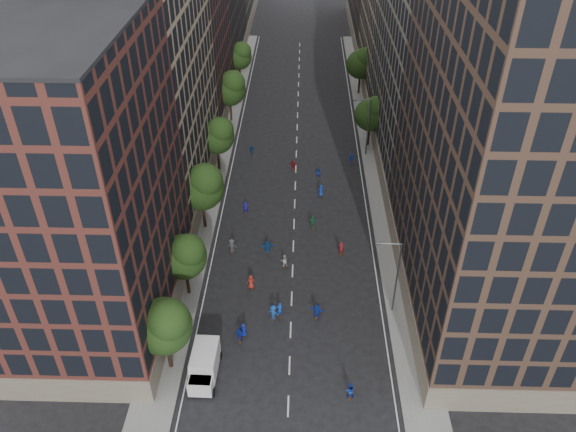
% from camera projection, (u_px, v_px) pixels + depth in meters
% --- Properties ---
extents(ground, '(240.00, 240.00, 0.00)m').
position_uv_depth(ground, '(296.00, 171.00, 81.97)').
color(ground, black).
rests_on(ground, ground).
extents(sidewalk_left, '(4.00, 105.00, 0.15)m').
position_uv_depth(sidewalk_left, '(220.00, 144.00, 88.27)').
color(sidewalk_left, slate).
rests_on(sidewalk_left, ground).
extents(sidewalk_right, '(4.00, 105.00, 0.15)m').
position_uv_depth(sidewalk_right, '(373.00, 147.00, 87.72)').
color(sidewalk_right, slate).
rests_on(sidewalk_right, ground).
extents(bldg_left_a, '(14.00, 22.00, 30.00)m').
position_uv_depth(bldg_left_a, '(79.00, 193.00, 50.12)').
color(bldg_left_a, '#4E241E').
rests_on(bldg_left_a, ground).
extents(bldg_left_b, '(14.00, 26.00, 34.00)m').
position_uv_depth(bldg_left_b, '(141.00, 71.00, 68.38)').
color(bldg_left_b, '#998164').
rests_on(bldg_left_b, ground).
extents(bldg_left_c, '(14.00, 20.00, 28.00)m').
position_uv_depth(bldg_left_c, '(179.00, 34.00, 88.76)').
color(bldg_left_c, '#4E241E').
rests_on(bldg_left_c, ground).
extents(bldg_right_a, '(14.00, 30.00, 36.00)m').
position_uv_depth(bldg_right_a, '(502.00, 147.00, 50.74)').
color(bldg_right_a, '#432F24').
rests_on(bldg_right_a, ground).
extents(bldg_right_b, '(14.00, 28.00, 33.00)m').
position_uv_depth(bldg_right_b, '(439.00, 52.00, 75.10)').
color(bldg_right_b, '#645D53').
rests_on(bldg_right_b, ground).
extents(tree_left_0, '(5.20, 5.20, 8.83)m').
position_uv_depth(tree_left_0, '(165.00, 324.00, 49.46)').
color(tree_left_0, black).
rests_on(tree_left_0, ground).
extents(tree_left_1, '(4.80, 4.80, 8.21)m').
position_uv_depth(tree_left_1, '(185.00, 255.00, 57.80)').
color(tree_left_1, black).
rests_on(tree_left_1, ground).
extents(tree_left_2, '(5.60, 5.60, 9.45)m').
position_uv_depth(tree_left_2, '(202.00, 186.00, 67.02)').
color(tree_left_2, black).
rests_on(tree_left_2, ground).
extents(tree_left_3, '(5.00, 5.00, 8.58)m').
position_uv_depth(tree_left_3, '(218.00, 135.00, 78.69)').
color(tree_left_3, black).
rests_on(tree_left_3, ground).
extents(tree_left_4, '(5.40, 5.40, 9.08)m').
position_uv_depth(tree_left_4, '(230.00, 87.00, 91.47)').
color(tree_left_4, black).
rests_on(tree_left_4, ground).
extents(tree_left_5, '(4.80, 4.80, 8.33)m').
position_uv_depth(tree_left_5, '(240.00, 55.00, 104.68)').
color(tree_left_5, black).
rests_on(tree_left_5, ground).
extents(tree_right_a, '(5.00, 5.00, 8.39)m').
position_uv_depth(tree_right_a, '(372.00, 113.00, 84.76)').
color(tree_right_a, black).
rests_on(tree_right_a, ground).
extents(tree_right_b, '(5.20, 5.20, 8.83)m').
position_uv_depth(tree_right_b, '(362.00, 63.00, 100.76)').
color(tree_right_b, black).
rests_on(tree_right_b, ground).
extents(streetlamp_near, '(2.64, 0.22, 9.06)m').
position_uv_depth(streetlamp_near, '(395.00, 274.00, 56.03)').
color(streetlamp_near, '#595B60').
rests_on(streetlamp_near, ground).
extents(streetlamp_far, '(2.64, 0.22, 9.06)m').
position_uv_depth(streetlamp_far, '(367.00, 124.00, 82.75)').
color(streetlamp_far, '#595B60').
rests_on(streetlamp_far, ground).
extents(cargo_van, '(2.56, 5.25, 2.76)m').
position_uv_depth(cargo_van, '(204.00, 365.00, 51.44)').
color(cargo_van, white).
rests_on(cargo_van, ground).
extents(skater_0, '(0.80, 0.56, 1.56)m').
position_uv_depth(skater_0, '(243.00, 330.00, 55.78)').
color(skater_0, '#122093').
rests_on(skater_0, ground).
extents(skater_1, '(0.76, 0.61, 1.81)m').
position_uv_depth(skater_1, '(280.00, 310.00, 57.89)').
color(skater_1, '#163CB6').
rests_on(skater_1, ground).
extents(skater_2, '(0.86, 0.68, 1.74)m').
position_uv_depth(skater_2, '(350.00, 391.00, 49.88)').
color(skater_2, '#1330A0').
rests_on(skater_2, ground).
extents(skater_3, '(1.32, 1.04, 1.80)m').
position_uv_depth(skater_3, '(273.00, 313.00, 57.57)').
color(skater_3, '#1548AC').
rests_on(skater_3, ground).
extents(skater_4, '(1.05, 0.48, 1.75)m').
position_uv_depth(skater_4, '(240.00, 335.00, 55.16)').
color(skater_4, '#122496').
rests_on(skater_4, ground).
extents(skater_5, '(1.66, 0.85, 1.71)m').
position_uv_depth(skater_5, '(317.00, 311.00, 57.78)').
color(skater_5, '#1533AB').
rests_on(skater_5, ground).
extents(skater_6, '(0.96, 0.76, 1.73)m').
position_uv_depth(skater_6, '(251.00, 282.00, 61.35)').
color(skater_6, '#AD281C').
rests_on(skater_6, ground).
extents(skater_7, '(0.70, 0.50, 1.80)m').
position_uv_depth(skater_7, '(341.00, 248.00, 66.01)').
color(skater_7, maroon).
rests_on(skater_7, ground).
extents(skater_8, '(0.92, 0.80, 1.62)m').
position_uv_depth(skater_8, '(284.00, 261.00, 64.32)').
color(skater_8, beige).
rests_on(skater_8, ground).
extents(skater_9, '(1.20, 0.77, 1.77)m').
position_uv_depth(skater_9, '(232.00, 246.00, 66.43)').
color(skater_9, '#45454A').
rests_on(skater_9, ground).
extents(skater_10, '(1.07, 0.45, 1.83)m').
position_uv_depth(skater_10, '(313.00, 223.00, 70.15)').
color(skater_10, '#1F683F').
rests_on(skater_10, ground).
extents(skater_11, '(1.69, 0.78, 1.76)m').
position_uv_depth(skater_11, '(267.00, 248.00, 66.19)').
color(skater_11, '#144DA9').
rests_on(skater_11, ground).
extents(skater_12, '(0.88, 0.62, 1.70)m').
position_uv_depth(skater_12, '(321.00, 191.00, 76.08)').
color(skater_12, navy).
rests_on(skater_12, ground).
extents(skater_13, '(0.67, 0.47, 1.76)m').
position_uv_depth(skater_13, '(245.00, 208.00, 72.84)').
color(skater_13, '#1B15AB').
rests_on(skater_13, ground).
extents(skater_14, '(0.79, 0.65, 1.50)m').
position_uv_depth(skater_14, '(318.00, 173.00, 79.99)').
color(skater_14, '#1534B0').
rests_on(skater_14, ground).
extents(skater_15, '(1.01, 0.61, 1.53)m').
position_uv_depth(skater_15, '(351.00, 159.00, 83.31)').
color(skater_15, '#142DA3').
rests_on(skater_15, ground).
extents(skater_16, '(0.99, 0.73, 1.56)m').
position_uv_depth(skater_16, '(252.00, 151.00, 85.23)').
color(skater_16, navy).
rests_on(skater_16, ground).
extents(skater_17, '(1.44, 0.72, 1.49)m').
position_uv_depth(skater_17, '(294.00, 166.00, 81.73)').
color(skater_17, maroon).
rests_on(skater_17, ground).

